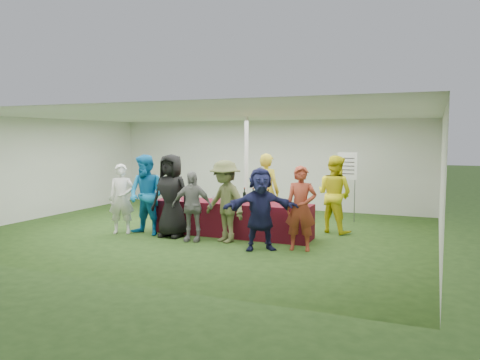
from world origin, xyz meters
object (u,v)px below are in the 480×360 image
at_px(serving_table, 232,219).
at_px(customer_0, 122,199).
at_px(wine_list_sign, 347,171).
at_px(staff_back, 334,194).
at_px(customer_2, 171,196).
at_px(customer_3, 192,206).
at_px(customer_6, 301,208).
at_px(customer_4, 225,201).
at_px(staff_pourer, 266,191).
at_px(customer_5, 260,209).
at_px(customer_1, 146,195).
at_px(dump_bucket, 300,203).

bearing_deg(serving_table, customer_0, -161.62).
height_order(wine_list_sign, staff_back, wine_list_sign).
bearing_deg(customer_2, wine_list_sign, 46.40).
relative_size(customer_0, customer_3, 1.07).
bearing_deg(serving_table, customer_6, -22.75).
bearing_deg(customer_4, staff_pourer, 104.54).
bearing_deg(customer_2, customer_5, -9.02).
bearing_deg(customer_5, staff_back, 36.64).
height_order(customer_1, customer_6, customer_1).
bearing_deg(customer_2, serving_table, 29.97).
height_order(customer_2, customer_5, customer_2).
relative_size(staff_back, customer_4, 1.03).
bearing_deg(customer_5, customer_2, 141.37).
bearing_deg(staff_back, customer_0, 45.62).
relative_size(staff_back, customer_6, 1.08).
bearing_deg(staff_back, customer_6, 104.13).
xyz_separation_m(customer_5, customer_6, (0.73, 0.27, 0.02)).
bearing_deg(wine_list_sign, staff_pourer, -132.39).
xyz_separation_m(serving_table, customer_6, (1.80, -0.75, 0.45)).
height_order(staff_pourer, customer_4, staff_pourer).
relative_size(wine_list_sign, customer_1, 1.00).
height_order(customer_3, customer_4, customer_4).
distance_m(staff_pourer, customer_0, 3.36).
relative_size(dump_bucket, customer_3, 0.18).
bearing_deg(customer_0, staff_back, 0.01).
distance_m(wine_list_sign, staff_pourer, 2.39).
relative_size(staff_pourer, customer_3, 1.22).
height_order(serving_table, wine_list_sign, wine_list_sign).
relative_size(dump_bucket, customer_4, 0.15).
height_order(wine_list_sign, customer_4, wine_list_sign).
height_order(dump_bucket, customer_3, customer_3).
bearing_deg(customer_3, customer_5, -17.48).
height_order(staff_pourer, customer_5, staff_pourer).
xyz_separation_m(customer_1, customer_4, (1.93, 0.02, -0.04)).
height_order(staff_pourer, customer_3, staff_pourer).
height_order(wine_list_sign, customer_6, wine_list_sign).
relative_size(staff_pourer, customer_5, 1.12).
bearing_deg(customer_6, customer_4, 168.59).
bearing_deg(serving_table, wine_list_sign, 52.56).
distance_m(serving_table, customer_1, 1.98).
relative_size(wine_list_sign, customer_0, 1.13).
distance_m(customer_0, customer_3, 1.84).
distance_m(staff_pourer, customer_3, 2.09).
distance_m(wine_list_sign, staff_back, 1.56).
bearing_deg(customer_2, dump_bucket, 9.21).
distance_m(staff_back, customer_1, 4.27).
bearing_deg(customer_1, staff_pourer, 43.88).
bearing_deg(customer_1, customer_0, -164.45).
distance_m(staff_pourer, customer_6, 2.16).
height_order(customer_0, customer_5, customer_5).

